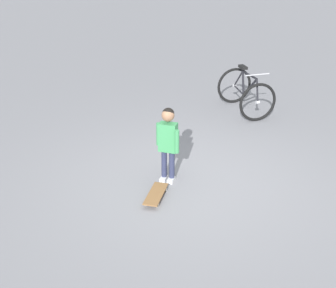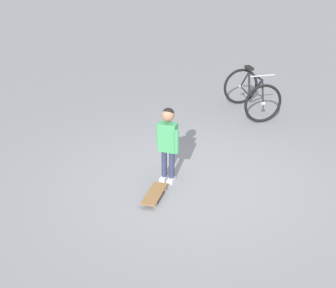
% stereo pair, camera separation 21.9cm
% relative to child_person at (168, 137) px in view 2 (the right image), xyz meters
% --- Properties ---
extents(ground_plane, '(50.00, 50.00, 0.00)m').
position_rel_child_person_xyz_m(ground_plane, '(-0.29, 0.28, -0.66)').
color(ground_plane, gray).
extents(child_person, '(0.27, 0.40, 1.06)m').
position_rel_child_person_xyz_m(child_person, '(0.00, 0.00, 0.00)').
color(child_person, '#2D3351').
rests_on(child_person, ground).
extents(skateboard, '(0.55, 0.54, 0.07)m').
position_rel_child_person_xyz_m(skateboard, '(0.39, 0.33, -0.60)').
color(skateboard, olive).
rests_on(skateboard, ground).
extents(bicycle_near, '(0.97, 1.22, 0.85)m').
position_rel_child_person_xyz_m(bicycle_near, '(-2.66, -1.51, -0.28)').
color(bicycle_near, black).
rests_on(bicycle_near, ground).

